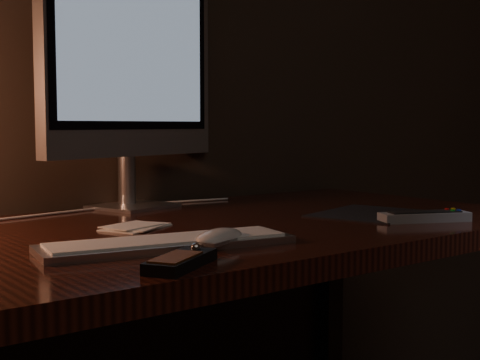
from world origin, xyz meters
TOP-DOWN VIEW (x-y plane):
  - desk at (0.00, 1.93)m, footprint 1.60×0.75m
  - monitor at (0.09, 2.17)m, footprint 0.52×0.20m
  - keyboard at (-0.12, 1.69)m, footprint 0.43×0.19m
  - mousepad at (0.44, 1.76)m, footprint 0.30×0.26m
  - mouse at (-0.05, 1.64)m, footprint 0.12×0.09m
  - media_remote at (-0.18, 1.54)m, footprint 0.15×0.12m
  - tv_remote at (0.45, 1.61)m, footprint 0.19×0.12m
  - papers at (-0.06, 1.89)m, footprint 0.15×0.13m
  - cable at (0.05, 2.18)m, footprint 0.62×0.02m

SIDE VIEW (x-z plane):
  - desk at x=0.00m, z-range 0.25..1.00m
  - mousepad at x=0.44m, z-range 0.75..0.75m
  - cable at x=0.05m, z-range 0.75..0.76m
  - papers at x=-0.06m, z-range 0.75..0.76m
  - keyboard at x=-0.12m, z-range 0.75..0.77m
  - media_remote at x=-0.18m, z-range 0.75..0.77m
  - mouse at x=-0.05m, z-range 0.75..0.77m
  - tv_remote at x=0.45m, z-range 0.75..0.77m
  - monitor at x=0.09m, z-range 0.80..1.36m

